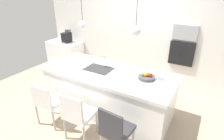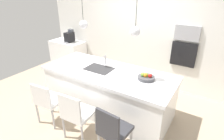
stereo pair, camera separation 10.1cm
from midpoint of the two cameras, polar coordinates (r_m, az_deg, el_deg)
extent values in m
plane|color=tan|center=(3.99, -0.50, -12.20)|extent=(6.60, 6.60, 0.00)
cube|color=silver|center=(4.79, 10.38, 11.10)|extent=(6.00, 0.10, 2.60)
cube|color=white|center=(3.75, -0.52, -7.05)|extent=(2.57, 1.03, 0.84)
cube|color=white|center=(3.53, -0.55, -0.82)|extent=(2.63, 1.09, 0.06)
cube|color=#2D2D30|center=(3.63, -3.37, 0.33)|extent=(0.56, 0.40, 0.02)
cylinder|color=silver|center=(3.77, -1.30, 3.18)|extent=(0.02, 0.02, 0.22)
cylinder|color=silver|center=(3.67, -2.01, 4.24)|extent=(0.02, 0.16, 0.02)
cylinder|color=#4C4C51|center=(3.27, 11.65, -2.46)|extent=(0.30, 0.30, 0.06)
sphere|color=red|center=(3.23, 12.87, -1.79)|extent=(0.07, 0.07, 0.07)
sphere|color=olive|center=(3.24, 11.79, -1.60)|extent=(0.07, 0.07, 0.07)
sphere|color=olive|center=(3.24, 10.70, -1.42)|extent=(0.08, 0.08, 0.08)
sphere|color=orange|center=(3.23, 11.40, -1.61)|extent=(0.08, 0.08, 0.08)
cube|color=white|center=(6.05, -13.23, 5.04)|extent=(1.10, 0.60, 0.84)
cube|color=black|center=(5.80, -12.89, 10.15)|extent=(0.20, 0.28, 0.30)
cube|color=gray|center=(5.72, -13.95, 8.41)|extent=(0.16, 0.08, 0.02)
cube|color=#4C515B|center=(5.82, -12.48, 12.15)|extent=(0.14, 0.11, 0.08)
cube|color=#9E9EA3|center=(4.40, 23.42, 10.74)|extent=(0.54, 0.08, 0.34)
cube|color=black|center=(4.54, 22.36, 4.64)|extent=(0.56, 0.08, 0.56)
cube|color=white|center=(3.61, -18.16, -9.02)|extent=(0.49, 0.47, 0.06)
cube|color=white|center=(3.39, -20.90, -7.55)|extent=(0.43, 0.08, 0.36)
cylinder|color=#B2B2B7|center=(3.73, -13.46, -11.76)|extent=(0.04, 0.04, 0.44)
cylinder|color=#B2B2B7|center=(3.97, -17.92, -9.95)|extent=(0.04, 0.04, 0.44)
cylinder|color=#B2B2B7|center=(3.53, -17.35, -14.75)|extent=(0.04, 0.04, 0.44)
cylinder|color=#B2B2B7|center=(3.78, -21.81, -12.59)|extent=(0.04, 0.04, 0.44)
cube|color=white|center=(3.17, -9.48, -13.30)|extent=(0.48, 0.48, 0.06)
cube|color=white|center=(2.90, -12.34, -11.73)|extent=(0.43, 0.07, 0.41)
cylinder|color=#B2B2B7|center=(3.35, -4.30, -15.93)|extent=(0.04, 0.04, 0.44)
cylinder|color=#B2B2B7|center=(3.54, -9.80, -13.76)|extent=(0.04, 0.04, 0.44)
cylinder|color=#B2B2B7|center=(3.12, -8.45, -19.96)|extent=(0.04, 0.04, 0.44)
cylinder|color=#B2B2B7|center=(3.32, -14.14, -17.30)|extent=(0.04, 0.04, 0.44)
cube|color=#333338|center=(2.84, 2.19, -18.42)|extent=(0.44, 0.46, 0.06)
cube|color=#333338|center=(2.56, -0.34, -17.04)|extent=(0.39, 0.07, 0.41)
cylinder|color=#B2B2B7|center=(3.07, 7.12, -21.00)|extent=(0.04, 0.04, 0.43)
cylinder|color=#B2B2B7|center=(3.19, 1.42, -18.48)|extent=(0.04, 0.04, 0.43)
sphere|color=silver|center=(3.57, -8.24, 14.10)|extent=(0.16, 0.16, 0.16)
cylinder|color=black|center=(3.52, -8.64, 20.21)|extent=(0.01, 0.01, 0.60)
sphere|color=silver|center=(3.00, 8.41, 12.05)|extent=(0.16, 0.16, 0.16)
cylinder|color=black|center=(2.94, 8.90, 19.33)|extent=(0.01, 0.01, 0.60)
camera|label=1|loc=(0.05, -89.16, 0.39)|focal=28.78mm
camera|label=2|loc=(0.05, 90.84, -0.39)|focal=28.78mm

